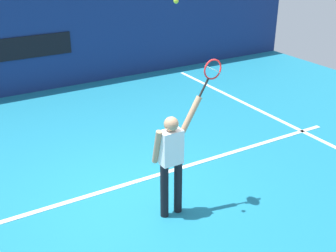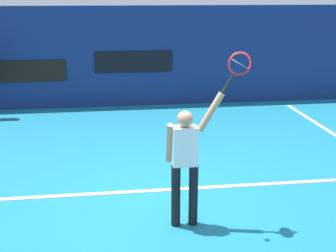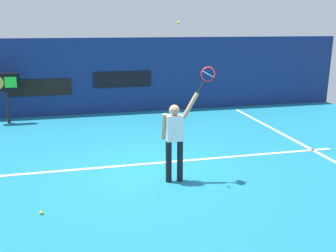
# 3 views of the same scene
# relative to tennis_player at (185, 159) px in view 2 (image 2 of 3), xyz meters

# --- Properties ---
(ground_plane) EXTENTS (18.00, 18.00, 0.00)m
(ground_plane) POSITION_rel_tennis_player_xyz_m (-0.32, 0.76, -1.01)
(ground_plane) COLOR teal
(back_wall) EXTENTS (18.00, 0.20, 2.84)m
(back_wall) POSITION_rel_tennis_player_xyz_m (-0.32, 6.97, 0.41)
(back_wall) COLOR navy
(back_wall) RESTS_ON ground_plane
(sponsor_banner_center) EXTENTS (2.20, 0.03, 0.60)m
(sponsor_banner_center) POSITION_rel_tennis_player_xyz_m (-0.32, 6.85, 0.28)
(sponsor_banner_center) COLOR black
(sponsor_banner_portside) EXTENTS (2.20, 0.03, 0.60)m
(sponsor_banner_portside) POSITION_rel_tennis_player_xyz_m (-3.32, 6.85, 0.08)
(sponsor_banner_portside) COLOR black
(court_baseline) EXTENTS (10.00, 0.10, 0.01)m
(court_baseline) POSITION_rel_tennis_player_xyz_m (-0.32, 1.13, -1.00)
(court_baseline) COLOR white
(court_baseline) RESTS_ON ground_plane
(tennis_player) EXTENTS (0.77, 0.31, 1.94)m
(tennis_player) POSITION_rel_tennis_player_xyz_m (0.00, 0.00, 0.00)
(tennis_player) COLOR black
(tennis_player) RESTS_ON ground_plane
(tennis_racket) EXTENTS (0.45, 0.27, 0.61)m
(tennis_racket) POSITION_rel_tennis_player_xyz_m (0.68, -0.00, 1.26)
(tennis_racket) COLOR black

